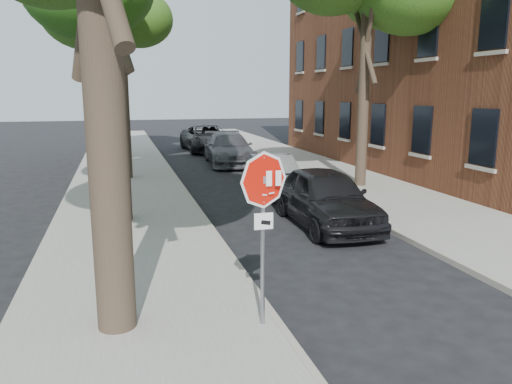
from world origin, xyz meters
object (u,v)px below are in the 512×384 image
at_px(tree_far, 110,19).
at_px(car_c, 229,149).
at_px(car_d, 207,138).
at_px(apartment_building, 484,1).
at_px(car_a, 325,197).
at_px(stop_sign, 263,205).
at_px(car_b, 274,175).

xyz_separation_m(tree_far, car_c, (5.32, -3.70, -6.45)).
bearing_deg(car_c, car_d, 94.61).
xyz_separation_m(apartment_building, car_d, (-11.46, 9.20, -6.86)).
relative_size(car_a, car_d, 0.80).
bearing_deg(car_d, car_c, -91.26).
relative_size(stop_sign, car_a, 0.57).
bearing_deg(car_d, tree_far, -160.19).
distance_m(car_a, car_b, 4.59).
bearing_deg(car_c, stop_sign, -96.67).
height_order(apartment_building, car_d, apartment_building).
distance_m(tree_far, car_d, 8.56).
bearing_deg(stop_sign, car_b, 71.73).
bearing_deg(car_a, car_b, 91.15).
relative_size(apartment_building, car_b, 5.02).
xyz_separation_m(stop_sign, car_c, (3.30, 17.44, -1.18)).
bearing_deg(tree_far, stop_sign, -84.54).
height_order(apartment_building, tree_far, apartment_building).
relative_size(stop_sign, car_d, 0.46).
bearing_deg(stop_sign, car_d, 82.05).
height_order(tree_far, car_c, tree_far).
height_order(tree_far, car_a, tree_far).
distance_m(tree_far, car_a, 17.81).
xyz_separation_m(tree_far, car_d, (5.26, 2.09, -6.42)).
bearing_deg(car_a, car_c, 91.15).
xyz_separation_m(stop_sign, car_a, (3.30, 5.40, -1.17)).
xyz_separation_m(apartment_building, tree_far, (-16.72, 7.11, -0.44)).
xyz_separation_m(car_b, car_c, (0.00, 7.44, 0.11)).
xyz_separation_m(car_a, car_b, (0.00, 4.59, -0.11)).
bearing_deg(tree_far, car_d, 21.63).
relative_size(tree_far, car_a, 2.04).
xyz_separation_m(stop_sign, car_d, (3.24, 23.22, -1.16)).
bearing_deg(car_a, apartment_building, 38.26).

